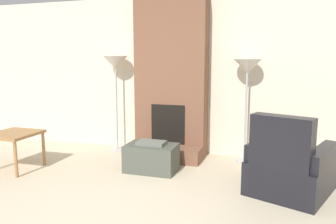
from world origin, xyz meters
TOP-DOWN VIEW (x-y plane):
  - wall_back at (0.00, 3.10)m, footprint 8.18×0.06m
  - fireplace at (0.00, 2.86)m, footprint 1.16×0.75m
  - ottoman at (-0.01, 1.96)m, footprint 0.71×0.46m
  - armchair at (1.80, 1.71)m, footprint 1.12×1.20m
  - side_table at (-1.90, 1.46)m, footprint 0.61×0.64m
  - floor_lamp_left at (-0.96, 2.82)m, footprint 0.41×0.41m
  - floor_lamp_right at (1.21, 2.82)m, footprint 0.41×0.41m

SIDE VIEW (x-z plane):
  - ottoman at x=-0.01m, z-range -0.02..0.41m
  - armchair at x=1.80m, z-range -0.20..0.77m
  - side_table at x=-1.90m, z-range 0.19..0.73m
  - fireplace at x=0.00m, z-range -0.10..2.50m
  - wall_back at x=0.00m, z-range 0.00..2.60m
  - floor_lamp_right at x=1.21m, z-range 0.61..2.18m
  - floor_lamp_left at x=-0.96m, z-range 0.64..2.26m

